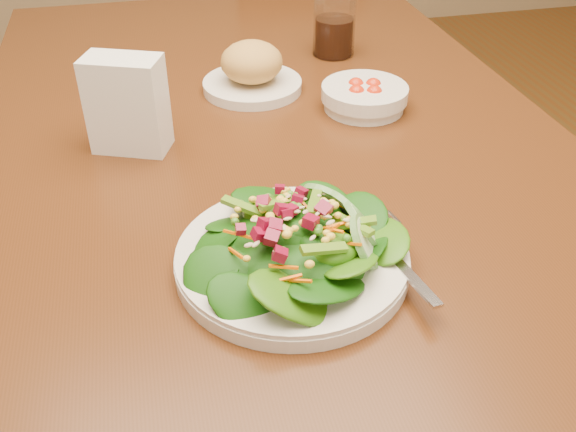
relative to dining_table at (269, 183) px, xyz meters
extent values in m
plane|color=brown|center=(0.00, 0.00, -0.65)|extent=(5.00, 5.00, 0.00)
cube|color=#45220E|center=(0.00, 0.00, 0.08)|extent=(0.90, 1.40, 0.04)
cylinder|color=#3F250F|center=(-0.39, 0.64, -0.29)|extent=(0.07, 0.07, 0.71)
cylinder|color=#3F250F|center=(0.39, 0.64, -0.29)|extent=(0.07, 0.07, 0.71)
cube|color=#3F250F|center=(0.21, 0.97, -0.24)|extent=(0.50, 0.50, 0.04)
cylinder|color=#3F250F|center=(0.32, 1.18, -0.45)|extent=(0.04, 0.04, 0.39)
cylinder|color=#3F250F|center=(0.00, 1.08, -0.45)|extent=(0.04, 0.04, 0.39)
cylinder|color=#3F250F|center=(0.42, 0.85, -0.45)|extent=(0.04, 0.04, 0.39)
cylinder|color=#3F250F|center=(0.09, 0.76, -0.45)|extent=(0.04, 0.04, 0.39)
cube|color=#3F250F|center=(0.26, 0.79, 0.00)|extent=(0.37, 0.14, 0.44)
cylinder|color=silver|center=(-0.04, -0.33, 0.11)|extent=(0.26, 0.26, 0.02)
ellipsoid|color=black|center=(-0.04, -0.33, 0.14)|extent=(0.18, 0.18, 0.04)
cube|color=silver|center=(0.07, -0.36, 0.12)|extent=(0.05, 0.18, 0.01)
cylinder|color=silver|center=(0.00, 0.14, 0.11)|extent=(0.17, 0.17, 0.02)
ellipsoid|color=#B07C3D|center=(0.00, 0.14, 0.15)|extent=(0.11, 0.11, 0.07)
cylinder|color=silver|center=(0.17, 0.03, 0.12)|extent=(0.14, 0.14, 0.04)
sphere|color=red|center=(0.18, 0.04, 0.13)|extent=(0.03, 0.03, 0.03)
sphere|color=red|center=(0.16, 0.05, 0.13)|extent=(0.03, 0.03, 0.03)
sphere|color=red|center=(0.15, 0.02, 0.13)|extent=(0.03, 0.03, 0.03)
sphere|color=red|center=(0.18, 0.01, 0.13)|extent=(0.03, 0.03, 0.03)
cylinder|color=silver|center=(0.19, 0.27, 0.17)|extent=(0.08, 0.08, 0.14)
cylinder|color=black|center=(0.19, 0.27, 0.14)|extent=(0.07, 0.07, 0.07)
cube|color=white|center=(-0.21, -0.01, 0.17)|extent=(0.12, 0.09, 0.14)
cube|color=white|center=(-0.21, -0.01, 0.18)|extent=(0.10, 0.08, 0.12)
camera|label=1|loc=(-0.17, -0.87, 0.57)|focal=40.00mm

